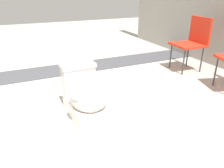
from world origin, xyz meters
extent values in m
plane|color=#B7B2A8|center=(0.00, 0.00, 0.00)|extent=(14.00, 14.00, 0.00)
cube|color=#4C4C51|center=(-1.28, 0.50, 0.01)|extent=(0.56, 8.00, 0.01)
cube|color=white|center=(0.21, 0.20, 0.09)|extent=(0.61, 0.35, 0.17)
ellipsoid|color=white|center=(0.31, 0.20, 0.26)|extent=(0.45, 0.37, 0.28)
cylinder|color=white|center=(0.31, 0.20, 0.32)|extent=(0.40, 0.40, 0.03)
cube|color=white|center=(0.00, 0.20, 0.32)|extent=(0.19, 0.34, 0.30)
cube|color=white|center=(0.00, 0.20, 0.49)|extent=(0.21, 0.37, 0.04)
cylinder|color=silver|center=(0.00, 0.28, 0.51)|extent=(0.02, 0.02, 0.01)
cube|color=red|center=(-0.45, 2.11, 0.42)|extent=(0.47, 0.47, 0.03)
cube|color=red|center=(-0.44, 2.31, 0.64)|extent=(0.44, 0.07, 0.40)
cylinder|color=#38383D|center=(-0.30, 1.93, 0.20)|extent=(0.02, 0.02, 0.40)
cylinder|color=#38383D|center=(-0.63, 1.96, 0.20)|extent=(0.02, 0.02, 0.40)
cylinder|color=#38383D|center=(-0.27, 2.27, 0.20)|extent=(0.02, 0.02, 0.40)
cylinder|color=#38383D|center=(-0.61, 2.29, 0.20)|extent=(0.02, 0.02, 0.40)
cylinder|color=#38383D|center=(0.21, 2.04, 0.20)|extent=(0.02, 0.02, 0.40)
camera|label=1|loc=(2.14, -0.38, 1.23)|focal=35.00mm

